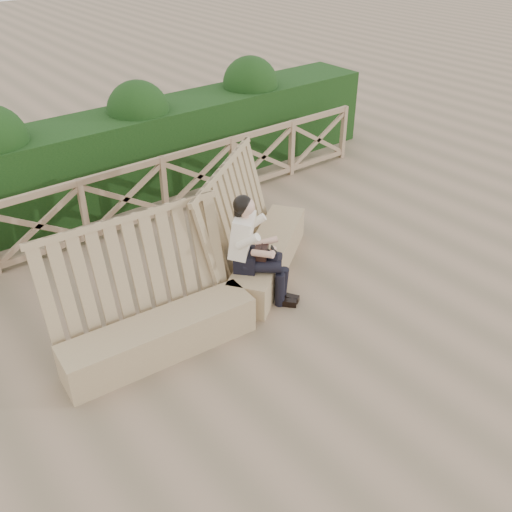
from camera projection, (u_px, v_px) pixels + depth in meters
ground at (261, 336)px, 7.17m from camera, size 60.00×60.00×0.00m
bench at (215, 281)px, 7.49m from camera, size 4.45×2.02×1.62m
woman at (253, 246)px, 7.43m from camera, size 0.83×0.93×1.55m
guardrail at (125, 199)px, 9.20m from camera, size 10.10×0.09×1.10m
hedge at (92, 165)px, 9.89m from camera, size 12.00×1.20×1.50m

